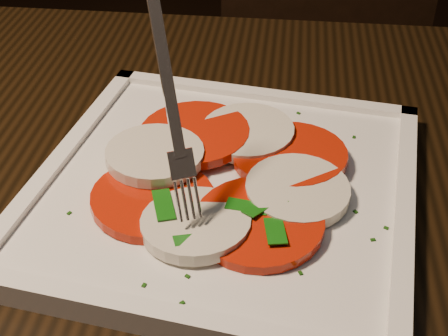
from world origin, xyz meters
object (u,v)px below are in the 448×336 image
Objects in this scene: table at (322,310)px; plate at (224,190)px; fork at (167,97)px; chair at (333,63)px.

plate is at bearing 170.18° from table.
fork reaches higher than table.
plate is 0.11m from fork.
chair is 0.80m from fork.
fork is at bearing -112.21° from chair.
chair reaches higher than plate.
table is at bearing -9.82° from plate.
fork reaches higher than chair.
table is 0.24m from fork.
table is at bearing -27.83° from fork.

